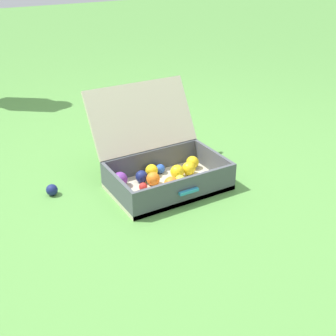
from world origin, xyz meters
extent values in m
plane|color=#569342|center=(0.00, 0.00, 0.00)|extent=(16.00, 16.00, 0.00)
cube|color=beige|center=(0.02, 0.04, 0.01)|extent=(0.61, 0.39, 0.03)
cube|color=#4C5156|center=(-0.28, 0.04, 0.08)|extent=(0.02, 0.39, 0.15)
cube|color=#4C5156|center=(0.32, 0.04, 0.08)|extent=(0.02, 0.39, 0.15)
cube|color=#4C5156|center=(0.02, -0.14, 0.08)|extent=(0.58, 0.02, 0.15)
cube|color=#4C5156|center=(0.02, 0.23, 0.08)|extent=(0.58, 0.02, 0.15)
cube|color=beige|center=(0.02, 0.34, 0.32)|extent=(0.61, 0.21, 0.34)
cube|color=teal|center=(0.02, -0.16, 0.08)|extent=(0.11, 0.02, 0.02)
sphere|color=yellow|center=(0.10, 0.08, 0.06)|extent=(0.08, 0.08, 0.08)
sphere|color=blue|center=(-0.17, -0.08, 0.05)|extent=(0.05, 0.05, 0.05)
sphere|color=white|center=(0.20, -0.02, 0.05)|extent=(0.05, 0.05, 0.05)
sphere|color=orange|center=(-0.05, 0.08, 0.06)|extent=(0.07, 0.07, 0.07)
sphere|color=#CCDB38|center=(0.07, 0.01, 0.05)|extent=(0.06, 0.06, 0.06)
sphere|color=yellow|center=(0.24, 0.14, 0.06)|extent=(0.07, 0.07, 0.07)
sphere|color=orange|center=(0.00, -0.02, 0.06)|extent=(0.08, 0.08, 0.08)
sphere|color=yellow|center=(-0.01, 0.17, 0.06)|extent=(0.07, 0.07, 0.07)
sphere|color=blue|center=(0.05, 0.18, 0.05)|extent=(0.05, 0.05, 0.05)
sphere|color=navy|center=(-0.09, 0.14, 0.06)|extent=(0.07, 0.07, 0.07)
sphere|color=purple|center=(-0.21, 0.16, 0.07)|extent=(0.08, 0.08, 0.08)
sphere|color=red|center=(-0.13, 0.05, 0.05)|extent=(0.04, 0.04, 0.04)
sphere|color=yellow|center=(0.18, 0.08, 0.06)|extent=(0.07, 0.07, 0.07)
sphere|color=red|center=(-0.09, -0.10, 0.05)|extent=(0.05, 0.05, 0.05)
sphere|color=navy|center=(-0.54, 0.29, 0.03)|extent=(0.06, 0.06, 0.06)
camera|label=1|loc=(-1.02, -1.73, 1.19)|focal=46.84mm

